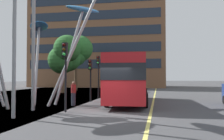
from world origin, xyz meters
The scene contains 11 objects.
ground centered at (-0.67, 0.00, -0.05)m, with size 120.00×240.00×0.10m.
red_bus centered at (0.51, 6.40, 1.98)m, with size 3.19×10.54×3.61m.
leaf_sculpture centered at (-5.62, 2.79, 7.06)m, with size 13.17×11.05×9.31m.
traffic_light_kerb_near centered at (-2.43, 0.80, 2.82)m, with size 0.28×0.42×3.90m.
traffic_light_kerb_far centered at (-2.63, 6.70, 2.44)m, with size 0.28×0.42×3.35m.
traffic_light_island_mid centered at (-2.93, 10.57, 2.87)m, with size 0.28×0.42×3.99m.
street_lamp centered at (-3.74, -1.53, 4.66)m, with size 1.66×0.44×7.26m.
tree_pavement_near centered at (-9.00, 17.58, 4.65)m, with size 4.49×4.50×7.25m.
tree_pavement_far centered at (-9.23, 22.76, 5.87)m, with size 4.33×5.38×8.25m.
pedestrian centered at (-3.02, 3.88, 0.84)m, with size 0.34×0.34×1.68m.
backdrop_building centered at (-9.25, 37.68, 12.06)m, with size 26.48×12.16×24.11m.
Camera 1 is at (2.74, -12.33, 1.98)m, focal length 39.63 mm.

